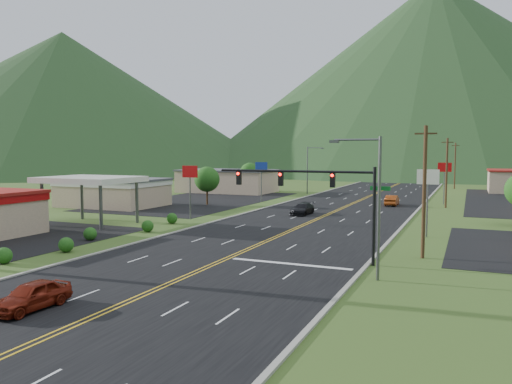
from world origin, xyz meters
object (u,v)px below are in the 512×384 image
at_px(car_dark_mid, 302,209).
at_px(car_red_near, 31,296).
at_px(streetlight_east, 374,198).
at_px(streetlight_west, 309,167).
at_px(gas_canopy, 90,181).
at_px(car_red_far, 392,201).
at_px(traffic_signal, 319,189).

bearing_deg(car_dark_mid, car_red_near, -89.12).
bearing_deg(car_dark_mid, streetlight_east, -62.43).
xyz_separation_m(streetlight_west, gas_canopy, (-10.32, -48.00, -0.31)).
distance_m(streetlight_west, gas_canopy, 49.10).
height_order(streetlight_east, streetlight_west, same).
xyz_separation_m(car_red_near, car_dark_mid, (0.66, 42.31, -0.01)).
bearing_deg(car_red_near, car_red_far, 82.57).
bearing_deg(gas_canopy, streetlight_west, 77.87).
height_order(streetlight_east, car_red_far, streetlight_east).
distance_m(car_red_near, car_red_far, 58.64).
height_order(gas_canopy, car_red_near, gas_canopy).
bearing_deg(traffic_signal, streetlight_west, 107.97).
bearing_deg(car_red_far, car_dark_mid, 59.37).
bearing_deg(streetlight_west, car_red_far, -40.62).
bearing_deg(gas_canopy, car_red_near, -53.72).
bearing_deg(car_red_far, gas_canopy, 48.97).
bearing_deg(car_red_far, traffic_signal, 90.10).
height_order(car_dark_mid, car_red_far, car_red_far).
bearing_deg(gas_canopy, streetlight_east, -19.88).
xyz_separation_m(traffic_signal, car_dark_mid, (-9.47, 25.32, -4.61)).
relative_size(car_red_near, car_dark_mid, 0.86).
distance_m(streetlight_east, car_red_near, 20.22).
height_order(streetlight_west, gas_canopy, streetlight_west).
xyz_separation_m(streetlight_east, car_red_near, (-14.83, -13.00, -4.46)).
distance_m(car_red_near, car_dark_mid, 42.32).
bearing_deg(streetlight_west, gas_canopy, -102.13).
bearing_deg(gas_canopy, traffic_signal, -15.70).
bearing_deg(car_red_near, streetlight_east, 43.28).
relative_size(traffic_signal, streetlight_west, 1.46).
relative_size(traffic_signal, gas_canopy, 1.31).
bearing_deg(streetlight_east, car_dark_mid, 115.80).
distance_m(streetlight_east, car_dark_mid, 32.86).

